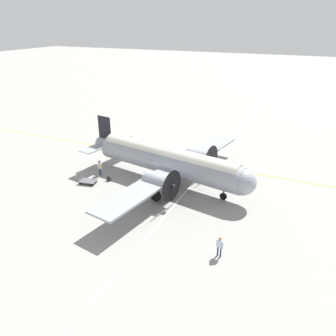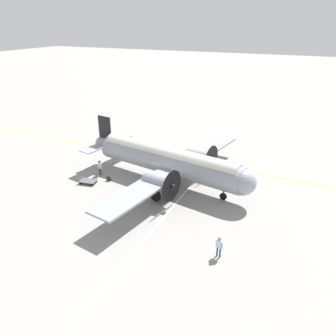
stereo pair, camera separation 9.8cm
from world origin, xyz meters
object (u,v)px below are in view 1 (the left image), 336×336
object	(u,v)px
passenger_boarding	(100,166)
suitcase_near_door	(109,179)
traffic_cone	(154,197)
baggage_cart	(88,181)
airliner_main	(171,161)
crew_foreground	(220,245)

from	to	relation	value
passenger_boarding	suitcase_near_door	size ratio (longest dim) A/B	3.18
suitcase_near_door	traffic_cone	xyz separation A→B (m)	(6.25, -1.53, 0.02)
suitcase_near_door	baggage_cart	xyz separation A→B (m)	(-1.65, -1.43, 0.02)
airliner_main	suitcase_near_door	xyz separation A→B (m)	(-6.38, -2.21, -2.29)
passenger_boarding	baggage_cart	world-z (taller)	passenger_boarding
traffic_cone	baggage_cart	bearing A→B (deg)	179.26
passenger_boarding	baggage_cart	bearing A→B (deg)	-76.37
suitcase_near_door	traffic_cone	bearing A→B (deg)	-13.79
traffic_cone	crew_foreground	bearing A→B (deg)	-34.36
airliner_main	traffic_cone	bearing A→B (deg)	-82.17
passenger_boarding	baggage_cart	xyz separation A→B (m)	(-0.02, -2.23, -0.80)
passenger_boarding	crew_foreground	bearing A→B (deg)	-12.16
airliner_main	suitcase_near_door	distance (m)	7.13
airliner_main	crew_foreground	xyz separation A→B (m)	(7.94, -9.26, -1.49)
airliner_main	baggage_cart	world-z (taller)	airliner_main
baggage_cart	traffic_cone	size ratio (longest dim) A/B	3.33
baggage_cart	airliner_main	bearing A→B (deg)	14.38
baggage_cart	traffic_cone	distance (m)	7.91
crew_foreground	baggage_cart	size ratio (longest dim) A/B	0.90
crew_foreground	traffic_cone	xyz separation A→B (m)	(-8.07, 5.52, -0.78)
passenger_boarding	traffic_cone	xyz separation A→B (m)	(7.89, -2.33, -0.81)
crew_foreground	airliner_main	bearing A→B (deg)	146.46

